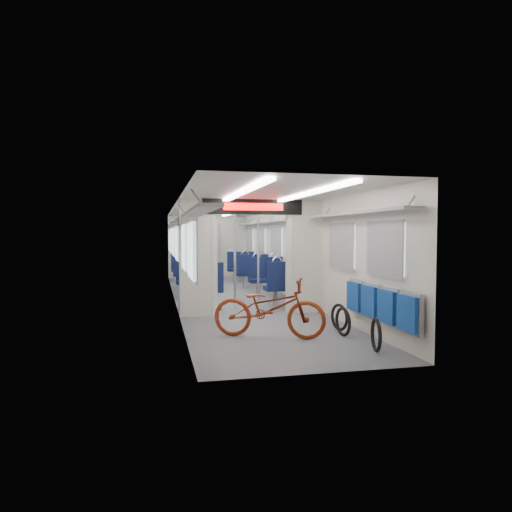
% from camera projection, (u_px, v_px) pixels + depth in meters
% --- Properties ---
extents(carriage, '(12.00, 12.02, 2.31)m').
position_uv_depth(carriage, '(237.00, 239.00, 10.81)').
color(carriage, '#515456').
rests_on(carriage, ground).
extents(bicycle, '(1.86, 1.29, 0.93)m').
position_uv_depth(bicycle, '(269.00, 308.00, 7.09)').
color(bicycle, maroon).
rests_on(bicycle, ground).
extents(flip_bench, '(0.12, 2.14, 0.55)m').
position_uv_depth(flip_bench, '(379.00, 304.00, 6.77)').
color(flip_bench, gray).
rests_on(flip_bench, carriage).
extents(bike_hoop_a, '(0.16, 0.47, 0.47)m').
position_uv_depth(bike_hoop_a, '(376.00, 337.00, 6.24)').
color(bike_hoop_a, black).
rests_on(bike_hoop_a, ground).
extents(bike_hoop_b, '(0.09, 0.47, 0.47)m').
position_uv_depth(bike_hoop_b, '(343.00, 323.00, 7.19)').
color(bike_hoop_b, black).
rests_on(bike_hoop_b, ground).
extents(bike_hoop_c, '(0.15, 0.46, 0.46)m').
position_uv_depth(bike_hoop_c, '(339.00, 319.00, 7.60)').
color(bike_hoop_c, black).
rests_on(bike_hoop_c, ground).
extents(seat_bay_near_left, '(0.92, 2.13, 1.12)m').
position_uv_depth(seat_bay_near_left, '(198.00, 279.00, 10.71)').
color(seat_bay_near_left, '#0C1437').
rests_on(seat_bay_near_left, ground).
extents(seat_bay_near_right, '(0.92, 2.13, 1.12)m').
position_uv_depth(seat_bay_near_right, '(275.00, 278.00, 11.03)').
color(seat_bay_near_right, '#0C1437').
rests_on(seat_bay_near_right, ground).
extents(seat_bay_far_left, '(0.92, 2.11, 1.11)m').
position_uv_depth(seat_bay_far_left, '(187.00, 267.00, 14.46)').
color(seat_bay_far_left, '#0C1437').
rests_on(seat_bay_far_left, ground).
extents(seat_bay_far_right, '(0.92, 2.12, 1.11)m').
position_uv_depth(seat_bay_far_right, '(246.00, 267.00, 14.59)').
color(seat_bay_far_right, '#0C1437').
rests_on(seat_bay_far_right, ground).
extents(stanchion_near_left, '(0.04, 0.04, 2.30)m').
position_uv_depth(stanchion_near_left, '(235.00, 256.00, 9.68)').
color(stanchion_near_left, silver).
rests_on(stanchion_near_left, ground).
extents(stanchion_near_right, '(0.05, 0.05, 2.30)m').
position_uv_depth(stanchion_near_right, '(258.00, 256.00, 9.67)').
color(stanchion_near_right, silver).
rests_on(stanchion_near_right, ground).
extents(stanchion_far_left, '(0.04, 0.04, 2.30)m').
position_uv_depth(stanchion_far_left, '(217.00, 251.00, 12.51)').
color(stanchion_far_left, silver).
rests_on(stanchion_far_left, ground).
extents(stanchion_far_right, '(0.04, 0.04, 2.30)m').
position_uv_depth(stanchion_far_right, '(234.00, 250.00, 13.11)').
color(stanchion_far_right, silver).
rests_on(stanchion_far_right, ground).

